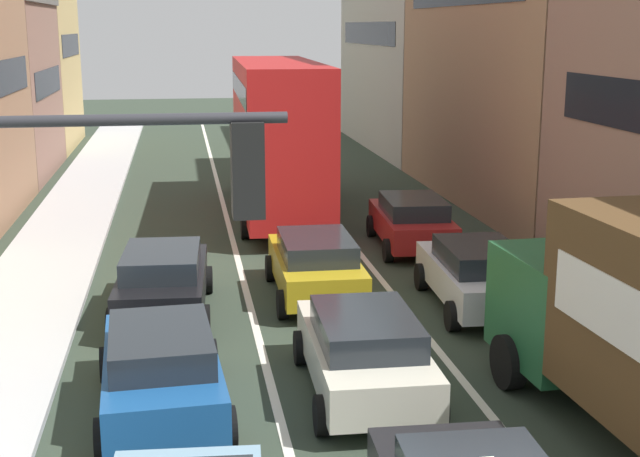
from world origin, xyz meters
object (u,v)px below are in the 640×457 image
wagon_right_lane_far (412,221)px  sedan_right_lane_behind_truck (477,274)px  traffic_light_pole (31,305)px  hatchback_centre_lane_third (316,264)px  sedan_centre_lane_second (364,350)px  bus_mid_queue_primary (278,131)px  wagon_left_lane_second (161,367)px  sedan_left_lane_third (163,279)px

wagon_right_lane_far → sedan_right_lane_behind_truck: bearing=-176.1°
sedan_right_lane_behind_truck → wagon_right_lane_far: 5.47m
traffic_light_pole → sedan_right_lane_behind_truck: traffic_light_pole is taller
hatchback_centre_lane_third → sedan_right_lane_behind_truck: bearing=-110.8°
sedan_centre_lane_second → hatchback_centre_lane_third: 5.56m
hatchback_centre_lane_third → bus_mid_queue_primary: size_ratio=0.41×
wagon_left_lane_second → bus_mid_queue_primary: 15.46m
sedan_centre_lane_second → traffic_light_pole: bearing=146.5°
traffic_light_pole → hatchback_centre_lane_third: (4.32, 11.70, -3.02)m
bus_mid_queue_primary → sedan_left_lane_third: bearing=161.1°
traffic_light_pole → wagon_right_lane_far: 17.85m
traffic_light_pole → wagon_right_lane_far: traffic_light_pole is taller
sedan_left_lane_third → bus_mid_queue_primary: bus_mid_queue_primary is taller
hatchback_centre_lane_third → bus_mid_queue_primary: bus_mid_queue_primary is taller
sedan_left_lane_third → sedan_right_lane_behind_truck: (6.90, -0.66, 0.00)m
wagon_left_lane_second → bus_mid_queue_primary: bearing=-16.7°
hatchback_centre_lane_third → sedan_right_lane_behind_truck: size_ratio=0.99×
hatchback_centre_lane_third → wagon_right_lane_far: (3.40, 4.11, 0.00)m
traffic_light_pole → sedan_left_lane_third: size_ratio=1.25×
hatchback_centre_lane_third → sedan_left_lane_third: same height
sedan_centre_lane_second → bus_mid_queue_primary: bus_mid_queue_primary is taller
sedan_centre_lane_second → sedan_right_lane_behind_truck: bearing=-38.1°
wagon_left_lane_second → sedan_centre_lane_second: bearing=-89.5°
sedan_centre_lane_second → sedan_right_lane_behind_truck: size_ratio=0.99×
wagon_left_lane_second → sedan_left_lane_third: (-0.05, 5.07, 0.00)m
traffic_light_pole → sedan_right_lane_behind_truck: size_ratio=1.25×
sedan_left_lane_third → bus_mid_queue_primary: bearing=-17.1°
sedan_left_lane_third → bus_mid_queue_primary: (3.65, 9.83, 2.03)m
wagon_left_lane_second → sedan_right_lane_behind_truck: 8.15m
sedan_centre_lane_second → hatchback_centre_lane_third: (0.03, 5.56, 0.00)m
wagon_left_lane_second → wagon_right_lane_far: (6.82, 9.88, 0.00)m
traffic_light_pole → hatchback_centre_lane_third: traffic_light_pole is taller
sedan_centre_lane_second → wagon_right_lane_far: bearing=-18.2°
sedan_right_lane_behind_truck → wagon_right_lane_far: bearing=3.2°
hatchback_centre_lane_third → bus_mid_queue_primary: bearing=-0.3°
wagon_right_lane_far → bus_mid_queue_primary: size_ratio=0.42×
sedan_left_lane_third → wagon_right_lane_far: 8.39m
hatchback_centre_lane_third → wagon_right_lane_far: size_ratio=0.98×
wagon_left_lane_second → sedan_right_lane_behind_truck: same height
hatchback_centre_lane_third → sedan_left_lane_third: bearing=102.2°
traffic_light_pole → wagon_left_lane_second: (0.89, 5.93, -3.02)m
traffic_light_pole → hatchback_centre_lane_third: size_ratio=1.27×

